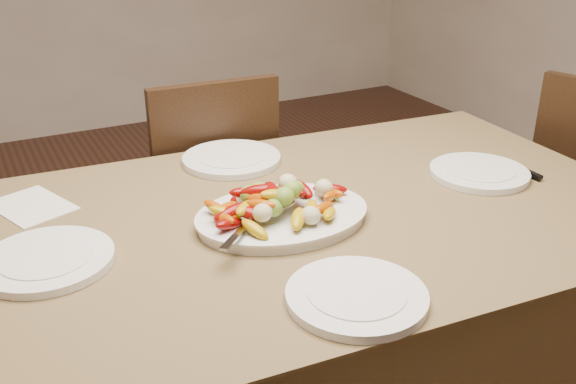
% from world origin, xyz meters
% --- Properties ---
extents(dining_table, '(1.91, 1.17, 0.76)m').
position_xyz_m(dining_table, '(-0.11, -0.15, 0.38)').
color(dining_table, brown).
rests_on(dining_table, ground).
extents(chair_far, '(0.44, 0.44, 0.95)m').
position_xyz_m(chair_far, '(-0.06, 0.61, 0.47)').
color(chair_far, black).
rests_on(chair_far, ground).
extents(serving_platter, '(0.43, 0.33, 0.02)m').
position_xyz_m(serving_platter, '(-0.14, -0.18, 0.77)').
color(serving_platter, white).
rests_on(serving_platter, dining_table).
extents(roasted_vegetables, '(0.35, 0.25, 0.09)m').
position_xyz_m(roasted_vegetables, '(-0.14, -0.18, 0.83)').
color(roasted_vegetables, '#720604').
rests_on(roasted_vegetables, serving_platter).
extents(serving_spoon, '(0.25, 0.24, 0.03)m').
position_xyz_m(serving_spoon, '(-0.21, -0.21, 0.81)').
color(serving_spoon, '#9EA0A8').
rests_on(serving_spoon, serving_platter).
extents(plate_left, '(0.28, 0.28, 0.02)m').
position_xyz_m(plate_left, '(-0.67, -0.12, 0.77)').
color(plate_left, white).
rests_on(plate_left, dining_table).
extents(plate_right, '(0.27, 0.27, 0.02)m').
position_xyz_m(plate_right, '(0.47, -0.18, 0.77)').
color(plate_right, white).
rests_on(plate_right, dining_table).
extents(plate_far, '(0.29, 0.29, 0.02)m').
position_xyz_m(plate_far, '(-0.10, 0.23, 0.77)').
color(plate_far, white).
rests_on(plate_far, dining_table).
extents(plate_near, '(0.27, 0.27, 0.02)m').
position_xyz_m(plate_near, '(-0.17, -0.54, 0.77)').
color(plate_near, white).
rests_on(plate_near, dining_table).
extents(menu_card, '(0.21, 0.25, 0.00)m').
position_xyz_m(menu_card, '(-0.66, 0.19, 0.76)').
color(menu_card, silver).
rests_on(menu_card, dining_table).
extents(table_knife, '(0.02, 0.20, 0.01)m').
position_xyz_m(table_knife, '(0.59, -0.20, 0.76)').
color(table_knife, '#9EA0A8').
rests_on(table_knife, dining_table).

